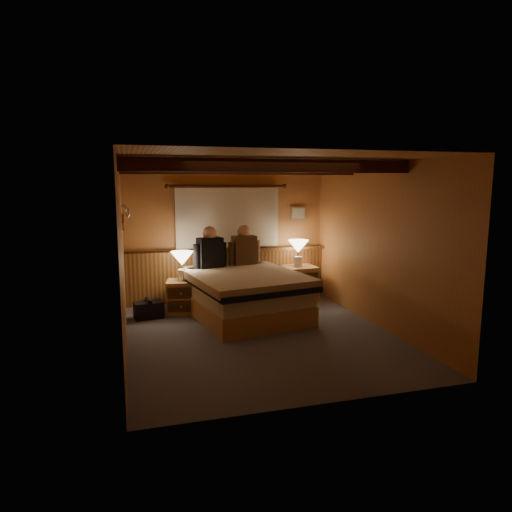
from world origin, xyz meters
name	(u,v)px	position (x,y,z in m)	size (l,w,h in m)	color
floor	(260,335)	(0.00, 0.00, 0.00)	(4.20, 4.20, 0.00)	#4D515C
ceiling	(260,160)	(0.00, 0.00, 2.40)	(4.20, 4.20, 0.00)	tan
wall_back	(227,234)	(0.00, 2.10, 1.20)	(3.60, 3.60, 0.00)	#B67B41
wall_left	(122,256)	(-1.80, 0.00, 1.20)	(4.20, 4.20, 0.00)	#B67B41
wall_right	(378,245)	(1.80, 0.00, 1.20)	(4.20, 4.20, 0.00)	#B67B41
wall_front	(324,282)	(0.00, -2.10, 1.20)	(3.60, 3.60, 0.00)	#B67B41
wainscot	(228,274)	(0.00, 2.04, 0.49)	(3.60, 0.23, 0.94)	brown
curtain_window	(228,216)	(0.00, 2.03, 1.52)	(2.18, 0.09, 1.11)	#451F11
ceiling_beams	(257,168)	(0.00, 0.15, 2.31)	(3.60, 1.65, 0.16)	#451F11
coat_rail	(127,211)	(-1.72, 1.58, 1.67)	(0.05, 0.55, 0.24)	silver
framed_print	(298,213)	(1.35, 2.08, 1.55)	(0.30, 0.04, 0.25)	#A17750
bed	(244,294)	(0.01, 0.95, 0.37)	(1.91, 2.31, 0.71)	tan
nightstand_left	(182,297)	(-0.91, 1.43, 0.27)	(0.56, 0.52, 0.53)	tan
nightstand_right	(300,283)	(1.26, 1.72, 0.31)	(0.58, 0.53, 0.61)	tan
lamp_left	(182,260)	(-0.89, 1.43, 0.87)	(0.37, 0.37, 0.48)	white
lamp_right	(298,248)	(1.22, 1.71, 0.95)	(0.37, 0.37, 0.48)	white
person_left	(210,251)	(-0.41, 1.56, 0.99)	(0.58, 0.32, 0.72)	black
person_right	(244,248)	(0.21, 1.70, 0.99)	(0.58, 0.29, 0.71)	#452E1B
duffel_bag	(149,310)	(-1.45, 1.25, 0.14)	(0.47, 0.33, 0.32)	black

